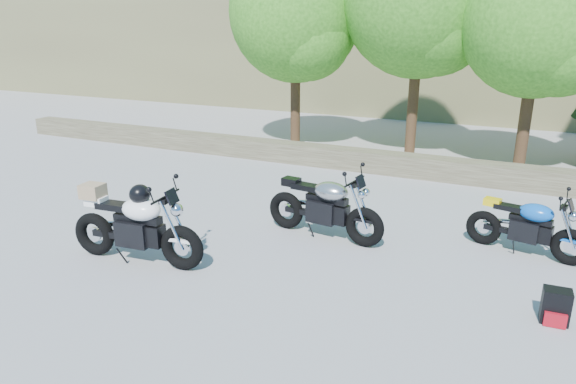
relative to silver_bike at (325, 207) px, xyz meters
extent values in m
plane|color=#939399|center=(-0.81, -1.14, -0.53)|extent=(90.00, 90.00, 0.00)
cube|color=#4E4734|center=(-0.81, 4.36, -0.28)|extent=(22.00, 0.55, 0.50)
cylinder|color=#382314|center=(-3.31, 6.06, 0.99)|extent=(0.28, 0.28, 3.02)
sphere|color=#2A6D18|center=(-3.31, 6.06, 3.25)|extent=(3.67, 3.67, 3.67)
sphere|color=#2A6D18|center=(-2.81, 5.76, 2.61)|extent=(2.38, 2.38, 2.38)
cylinder|color=#382314|center=(-0.01, 6.46, 1.15)|extent=(0.28, 0.28, 3.36)
sphere|color=#2A6D18|center=(0.49, 6.16, 2.95)|extent=(2.64, 2.64, 2.64)
cylinder|color=#382314|center=(2.79, 5.86, 0.93)|extent=(0.28, 0.28, 2.91)
sphere|color=#2A6D18|center=(2.79, 5.86, 3.11)|extent=(3.54, 3.54, 3.54)
sphere|color=#2A6D18|center=(3.29, 5.56, 2.49)|extent=(2.29, 2.29, 2.29)
torus|color=black|center=(0.72, -0.09, -0.20)|extent=(0.68, 0.24, 0.66)
torus|color=black|center=(-0.75, 0.09, -0.20)|extent=(0.68, 0.24, 0.66)
cylinder|color=silver|center=(0.72, -0.09, -0.20)|extent=(0.23, 0.07, 0.23)
cylinder|color=silver|center=(-0.75, 0.09, -0.20)|extent=(0.23, 0.07, 0.23)
cube|color=black|center=(-0.04, 0.00, -0.07)|extent=(0.53, 0.37, 0.37)
cube|color=black|center=(0.04, 0.00, 0.16)|extent=(0.74, 0.25, 0.10)
ellipsoid|color=#A3A4A8|center=(0.11, -0.01, 0.30)|extent=(0.64, 0.47, 0.31)
cube|color=black|center=(-0.34, 0.04, 0.30)|extent=(0.54, 0.29, 0.09)
cube|color=black|center=(-0.65, 0.08, 0.34)|extent=(0.31, 0.24, 0.13)
cylinder|color=black|center=(0.52, -0.06, 0.54)|extent=(0.12, 0.68, 0.03)
sphere|color=silver|center=(0.68, -0.08, 0.36)|extent=(0.19, 0.19, 0.19)
torus|color=black|center=(-1.41, -2.02, -0.18)|extent=(0.70, 0.24, 0.68)
torus|color=black|center=(-2.94, -2.17, -0.18)|extent=(0.70, 0.24, 0.68)
cylinder|color=silver|center=(-1.41, -2.02, -0.18)|extent=(0.24, 0.07, 0.23)
cylinder|color=silver|center=(-2.94, -2.17, -0.18)|extent=(0.24, 0.07, 0.23)
cube|color=black|center=(-2.20, -2.10, -0.06)|extent=(0.54, 0.37, 0.38)
cube|color=black|center=(-2.13, -2.09, 0.18)|extent=(0.76, 0.25, 0.11)
ellipsoid|color=white|center=(-2.05, -2.08, 0.33)|extent=(0.65, 0.47, 0.32)
cube|color=black|center=(-2.52, -2.13, 0.33)|extent=(0.55, 0.29, 0.10)
cube|color=white|center=(-2.84, -2.16, 0.37)|extent=(0.32, 0.24, 0.14)
cylinder|color=black|center=(-1.63, -2.04, 0.57)|extent=(0.10, 0.70, 0.03)
sphere|color=silver|center=(-1.46, -2.02, 0.39)|extent=(0.19, 0.19, 0.19)
ellipsoid|color=black|center=(-2.05, -2.08, 0.56)|extent=(0.33, 0.34, 0.28)
cube|color=#957956|center=(-2.88, -2.17, 0.52)|extent=(0.35, 0.31, 0.21)
torus|color=black|center=(3.68, 0.56, -0.24)|extent=(0.58, 0.26, 0.56)
torus|color=black|center=(2.44, 0.84, -0.24)|extent=(0.58, 0.26, 0.56)
cylinder|color=silver|center=(3.68, 0.56, -0.24)|extent=(0.20, 0.08, 0.19)
cylinder|color=silver|center=(2.44, 0.84, -0.24)|extent=(0.20, 0.08, 0.19)
cube|color=black|center=(3.04, 0.70, -0.14)|extent=(0.47, 0.35, 0.32)
cube|color=black|center=(3.10, 0.69, 0.06)|extent=(0.63, 0.27, 0.09)
ellipsoid|color=blue|center=(3.16, 0.68, 0.18)|extent=(0.57, 0.44, 0.27)
cube|color=black|center=(2.78, 0.76, 0.18)|extent=(0.47, 0.28, 0.08)
cube|color=yellow|center=(2.52, 0.82, 0.22)|extent=(0.28, 0.23, 0.11)
cylinder|color=black|center=(3.51, 0.60, 0.38)|extent=(0.15, 0.57, 0.03)
sphere|color=silver|center=(3.64, 0.57, 0.23)|extent=(0.16, 0.16, 0.16)
cube|color=black|center=(3.46, -1.27, -0.31)|extent=(0.33, 0.24, 0.43)
cube|color=#A50D1A|center=(3.46, -1.40, -0.43)|extent=(0.25, 0.06, 0.18)
camera|label=1|loc=(2.88, -7.51, 2.86)|focal=32.00mm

